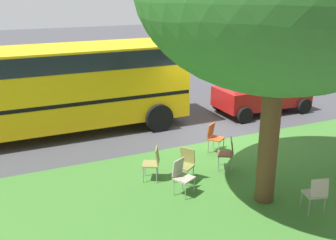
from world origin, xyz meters
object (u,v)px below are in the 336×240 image
(chair_2, at_px, (316,192))
(chair_3, at_px, (182,174))
(parked_car, at_px, (263,91))
(chair_6, at_px, (228,151))
(chair_1, at_px, (214,136))
(school_bus, at_px, (28,85))
(chair_0, at_px, (153,161))
(chair_5, at_px, (185,162))

(chair_2, relative_size, chair_3, 1.00)
(parked_car, bearing_deg, chair_3, 38.18)
(chair_6, relative_size, parked_car, 0.24)
(chair_2, bearing_deg, chair_3, -41.43)
(parked_car, bearing_deg, chair_1, 35.17)
(chair_1, distance_m, chair_6, 1.21)
(parked_car, height_order, school_bus, school_bus)
(chair_0, bearing_deg, chair_1, -158.16)
(chair_2, bearing_deg, chair_0, -48.87)
(chair_0, relative_size, parked_car, 0.24)
(chair_1, height_order, chair_5, same)
(chair_0, xyz_separation_m, chair_5, (-0.71, 0.40, 0.00))
(chair_1, bearing_deg, chair_6, 76.98)
(chair_6, bearing_deg, chair_1, -103.02)
(chair_5, height_order, chair_6, same)
(chair_6, xyz_separation_m, parked_car, (-4.11, -3.88, 0.32))
(chair_1, height_order, chair_2, same)
(chair_0, xyz_separation_m, school_bus, (2.41, -4.57, 1.24))
(chair_2, bearing_deg, parked_car, -118.64)
(chair_0, relative_size, chair_3, 1.00)
(chair_1, xyz_separation_m, chair_3, (2.03, 1.91, 0.00))
(chair_2, relative_size, chair_6, 1.00)
(chair_3, bearing_deg, chair_1, -136.75)
(chair_2, relative_size, chair_5, 1.00)
(chair_5, xyz_separation_m, chair_6, (-1.37, -0.17, 0.00))
(chair_2, relative_size, parked_car, 0.24)
(chair_3, height_order, chair_6, same)
(chair_0, distance_m, parked_car, 7.19)
(chair_1, height_order, chair_3, same)
(chair_1, bearing_deg, parked_car, -144.83)
(chair_5, bearing_deg, chair_6, -173.01)
(chair_1, height_order, parked_car, parked_car)
(chair_1, relative_size, chair_2, 1.00)
(chair_5, bearing_deg, chair_0, -29.36)
(chair_1, height_order, chair_6, same)
(chair_0, bearing_deg, parked_car, -149.51)
(chair_3, bearing_deg, chair_5, -124.65)
(chair_0, bearing_deg, chair_6, 173.58)
(chair_3, height_order, chair_5, same)
(chair_3, xyz_separation_m, chair_5, (-0.39, -0.56, 0.00))
(chair_1, bearing_deg, chair_0, 21.84)
(chair_6, bearing_deg, chair_3, 22.59)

